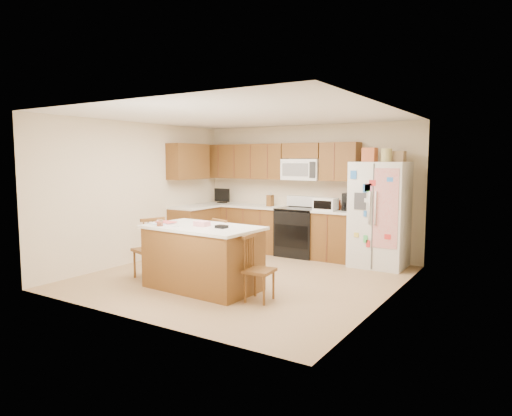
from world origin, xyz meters
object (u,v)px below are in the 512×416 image
Objects in this scene: stove at (299,231)px; windsor_chair_left at (149,249)px; windsor_chair_back at (227,250)px; windsor_chair_right at (258,270)px; refrigerator at (380,213)px; island at (203,257)px.

stove is 1.18× the size of windsor_chair_left.
windsor_chair_back reaches higher than windsor_chair_right.
refrigerator reaches higher than island.
stove is 3.00m from windsor_chair_left.
refrigerator reaches higher than stove.
stove reaches higher than windsor_chair_back.
refrigerator is at bearing 49.39° from windsor_chair_back.
windsor_chair_left is 2.03m from windsor_chair_right.
stove reaches higher than windsor_chair_left.
windsor_chair_back is at bearing 93.28° from island.
windsor_chair_left is 1.21m from windsor_chair_back.
windsor_chair_left reaches higher than windsor_chair_back.
stove reaches higher than windsor_chair_right.
refrigerator is 2.19× the size of windsor_chair_back.
windsor_chair_back is (-1.75, -2.04, -0.48)m from refrigerator.
windsor_chair_back is at bearing -94.77° from stove.
windsor_chair_left is (-1.20, -2.75, -0.02)m from stove.
refrigerator reaches higher than windsor_chair_back.
windsor_chair_left is (-2.77, -2.69, -0.47)m from refrigerator.
stove is 0.67× the size of island.
windsor_chair_left is (-1.06, 0.00, -0.00)m from island.
stove is at bearing 87.14° from island.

